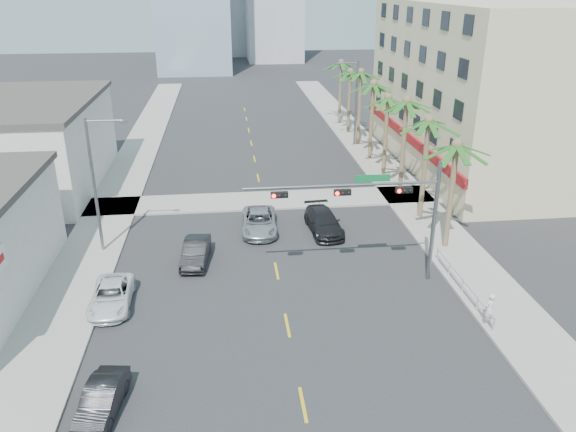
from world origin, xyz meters
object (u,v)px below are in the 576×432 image
object	(u,v)px
car_parked_far	(111,296)
pedestrian	(489,309)
car_lane_left	(196,252)
car_lane_center	(259,222)
car_lane_right	(324,222)
traffic_signal_mast	(381,203)
car_parked_mid	(102,400)

from	to	relation	value
car_parked_far	pedestrian	bearing A→B (deg)	-13.56
car_lane_left	car_lane_center	xyz separation A→B (m)	(4.35, 4.38, 0.02)
pedestrian	car_parked_far	bearing A→B (deg)	-40.43
car_lane_right	pedestrian	bearing A→B (deg)	-67.71
car_parked_far	car_lane_center	bearing A→B (deg)	45.15
car_parked_far	pedestrian	size ratio (longest dim) A/B	2.57
car_lane_left	car_lane_center	size ratio (longest dim) A/B	0.83
car_lane_center	pedestrian	xyz separation A→B (m)	(10.95, -13.48, 0.32)
car_parked_far	car_lane_left	world-z (taller)	car_lane_left
car_lane_center	pedestrian	distance (m)	17.37
traffic_signal_mast	car_lane_left	distance (m)	12.25
car_parked_mid	car_lane_right	xyz separation A→B (m)	(12.24, 17.07, 0.11)
traffic_signal_mast	car_parked_mid	size ratio (longest dim) A/B	2.86
car_parked_far	car_lane_center	distance (m)	12.71
car_parked_mid	pedestrian	xyz separation A→B (m)	(18.64, 4.19, 0.41)
car_lane_right	pedestrian	world-z (taller)	pedestrian
car_lane_center	traffic_signal_mast	bearing A→B (deg)	-49.07
traffic_signal_mast	car_lane_right	world-z (taller)	traffic_signal_mast
pedestrian	car_parked_mid	bearing A→B (deg)	-15.57
car_parked_mid	pedestrian	distance (m)	19.10
car_lane_right	car_lane_left	bearing A→B (deg)	-161.07
pedestrian	car_lane_center	bearing A→B (deg)	-79.15
car_lane_left	pedestrian	size ratio (longest dim) A/B	2.40
traffic_signal_mast	car_lane_center	world-z (taller)	traffic_signal_mast
car_parked_far	car_lane_center	xyz separation A→B (m)	(8.75, 9.23, 0.08)
car_parked_mid	car_lane_left	world-z (taller)	car_lane_left
car_parked_mid	car_lane_center	xyz separation A→B (m)	(7.68, 17.67, 0.09)
car_lane_center	pedestrian	size ratio (longest dim) A/B	2.91
car_lane_left	car_parked_far	bearing A→B (deg)	-126.78
car_parked_far	car_lane_left	xyz separation A→B (m)	(4.40, 4.84, 0.07)
car_lane_center	pedestrian	bearing A→B (deg)	-48.03
car_parked_mid	car_lane_left	size ratio (longest dim) A/B	0.90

